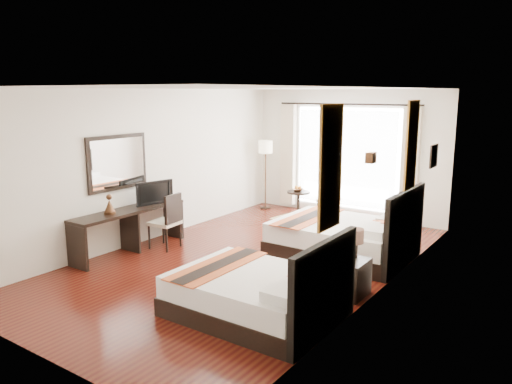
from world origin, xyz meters
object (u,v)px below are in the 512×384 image
Objects in this scene: bed_near at (259,293)px; vase at (345,257)px; bed_far at (345,237)px; console_desk at (130,230)px; desk_chair at (166,231)px; table_lamp at (354,238)px; side_table at (298,204)px; fruit_bowl at (298,190)px; nightstand at (350,278)px; window_chair at (329,207)px; television at (153,192)px; floor_lamp at (266,151)px.

vase is at bearing 60.65° from bed_near.
bed_far reaches higher than console_desk.
vase is at bearing 170.85° from desk_chair.
side_table is at bearing 130.07° from table_lamp.
fruit_bowl is at bearing 114.53° from bed_near.
bed_near is 3.40m from console_desk.
side_table is (-2.77, 3.40, 0.04)m from nightstand.
bed_near is at bearing -118.49° from nightstand.
bed_near reaches higher than nightstand.
window_chair is (0.68, 0.18, -0.31)m from fruit_bowl.
console_desk is 3.98m from side_table.
window_chair is (1.50, 3.45, -0.01)m from desk_chair.
fruit_bowl is (-2.77, 3.37, 0.36)m from nightstand.
table_lamp reaches higher than fruit_bowl.
television is 3.44m from fruit_bowl.
floor_lamp is 2.04m from window_chair.
floor_lamp is at bearing 122.78° from bed_near.
fruit_bowl is at bearing 130.35° from table_lamp.
desk_chair reaches higher than console_desk.
table_lamp is at bearing -77.19° from television.
vase is 4.45m from side_table.
fruit_bowl is at bearing -98.01° from side_table.
television reaches higher than table_lamp.
window_chair is at bearing 14.59° from fruit_bowl.
floor_lamp is (0.12, 3.50, 0.40)m from television.
window_chair reaches higher than side_table.
television is (-3.90, 0.26, 0.39)m from vase.
bed_far is at bearing -43.34° from side_table.
bed_near is at bearing -57.22° from floor_lamp.
vase is at bearing 4.15° from console_desk.
vase is (0.63, 1.13, 0.28)m from bed_near.
floor_lamp is at bearing -106.32° from window_chair.
vase is 3.56m from desk_chair.
desk_chair is 3.39m from fruit_bowl.
floor_lamp reaches higher than nightstand.
fruit_bowl is (1.17, 3.21, -0.36)m from television.
television reaches higher than window_chair.
bed_near is 2.02× the size of desk_chair.
floor_lamp reaches higher than side_table.
vase is 3.94m from console_desk.
bed_far is 2.27× the size of window_chair.
side_table is at bearing 136.66° from bed_far.
television is 0.45× the size of floor_lamp.
television is (-3.27, 1.39, 0.67)m from bed_near.
bed_near is 8.44× the size of fruit_bowl.
desk_chair reaches higher than window_chair.
desk_chair is 3.73m from floor_lamp.
floor_lamp is 6.82× the size of fruit_bowl.
side_table is (-2.75, 3.27, -0.49)m from table_lamp.
table_lamp is 0.41× the size of desk_chair.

